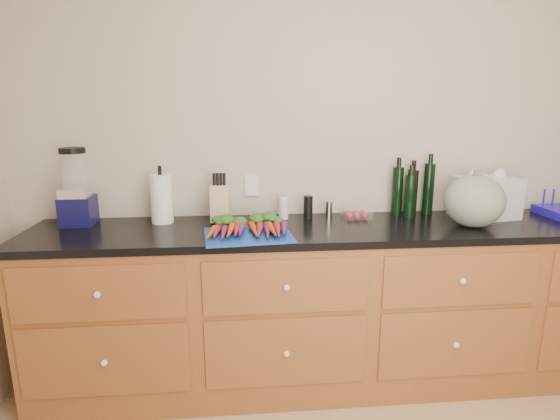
{
  "coord_description": "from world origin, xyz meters",
  "views": [
    {
      "loc": [
        -0.66,
        -1.0,
        1.58
      ],
      "look_at": [
        -0.46,
        1.2,
        1.06
      ],
      "focal_mm": 28.0,
      "sensor_mm": 36.0,
      "label": 1
    }
  ],
  "objects": [
    {
      "name": "wall_back",
      "position": [
        0.0,
        1.62,
        1.3
      ],
      "size": [
        4.1,
        0.05,
        2.6
      ],
      "primitive_type": "cube",
      "color": "beige",
      "rests_on": "ground"
    },
    {
      "name": "cabinets",
      "position": [
        0.0,
        1.3,
        0.45
      ],
      "size": [
        3.6,
        0.64,
        0.9
      ],
      "color": "brown",
      "rests_on": "ground"
    },
    {
      "name": "countertop",
      "position": [
        0.0,
        1.3,
        0.92
      ],
      "size": [
        3.64,
        0.62,
        0.04
      ],
      "primitive_type": "cube",
      "color": "black",
      "rests_on": "cabinets"
    },
    {
      "name": "cutting_board",
      "position": [
        -0.63,
        1.14,
        0.95
      ],
      "size": [
        0.47,
        0.37,
        0.01
      ],
      "primitive_type": "cube",
      "rotation": [
        0.0,
        0.0,
        0.1
      ],
      "color": "#143FA9",
      "rests_on": "countertop"
    },
    {
      "name": "carrots",
      "position": [
        -0.63,
        1.18,
        0.98
      ],
      "size": [
        0.41,
        0.3,
        0.06
      ],
      "color": "#CE4218",
      "rests_on": "cutting_board"
    },
    {
      "name": "squash",
      "position": [
        0.6,
        1.22,
        1.08
      ],
      "size": [
        0.32,
        0.32,
        0.29
      ],
      "primitive_type": "ellipsoid",
      "color": "slate",
      "rests_on": "countertop"
    },
    {
      "name": "blender_appliance",
      "position": [
        -1.57,
        1.46,
        1.13
      ],
      "size": [
        0.17,
        0.17,
        0.43
      ],
      "color": "#0F0E42",
      "rests_on": "countertop"
    },
    {
      "name": "paper_towel",
      "position": [
        -1.11,
        1.46,
        1.08
      ],
      "size": [
        0.12,
        0.12,
        0.27
      ],
      "primitive_type": "cylinder",
      "color": "white",
      "rests_on": "countertop"
    },
    {
      "name": "knife_block",
      "position": [
        -0.78,
        1.44,
        1.04
      ],
      "size": [
        0.1,
        0.1,
        0.21
      ],
      "primitive_type": "cube",
      "color": "tan",
      "rests_on": "countertop"
    },
    {
      "name": "grinder_salt",
      "position": [
        -0.42,
        1.48,
        1.0
      ],
      "size": [
        0.06,
        0.06,
        0.13
      ],
      "primitive_type": "cylinder",
      "color": "silver",
      "rests_on": "countertop"
    },
    {
      "name": "grinder_pepper",
      "position": [
        -0.27,
        1.48,
        1.01
      ],
      "size": [
        0.05,
        0.05,
        0.13
      ],
      "primitive_type": "cylinder",
      "color": "black",
      "rests_on": "countertop"
    },
    {
      "name": "canister_chrome",
      "position": [
        -0.15,
        1.48,
        0.99
      ],
      "size": [
        0.04,
        0.04,
        0.1
      ],
      "primitive_type": "cylinder",
      "color": "silver",
      "rests_on": "countertop"
    },
    {
      "name": "tomato_box",
      "position": [
        0.02,
        1.47,
        0.98
      ],
      "size": [
        0.17,
        0.13,
        0.08
      ],
      "primitive_type": "cube",
      "color": "white",
      "rests_on": "countertop"
    },
    {
      "name": "bottles",
      "position": [
        0.37,
        1.51,
        1.08
      ],
      "size": [
        0.26,
        0.13,
        0.31
      ],
      "color": "black",
      "rests_on": "countertop"
    },
    {
      "name": "grocery_bag",
      "position": [
        0.78,
        1.42,
        1.06
      ],
      "size": [
        0.37,
        0.31,
        0.24
      ],
      "primitive_type": null,
      "rotation": [
        0.0,
        0.0,
        0.17
      ],
      "color": "silver",
      "rests_on": "countertop"
    }
  ]
}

